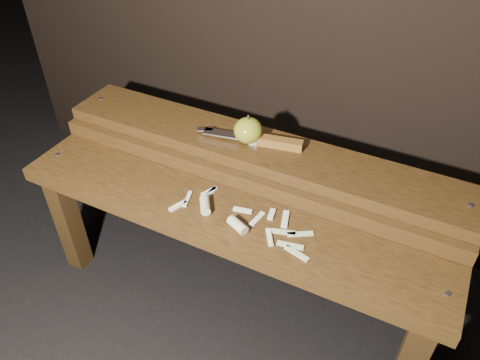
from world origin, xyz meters
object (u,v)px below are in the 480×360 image
at_px(bench_front_tier, 219,234).
at_px(bench_rear_tier, 256,169).
at_px(apple, 248,130).
at_px(knife, 266,141).

relative_size(bench_front_tier, bench_rear_tier, 1.00).
height_order(apple, knife, apple).
relative_size(bench_front_tier, apple, 14.19).
distance_m(bench_front_tier, knife, 0.29).
relative_size(bench_front_tier, knife, 3.89).
xyz_separation_m(bench_front_tier, knife, (0.02, 0.24, 0.16)).
xyz_separation_m(bench_rear_tier, knife, (0.02, 0.01, 0.10)).
xyz_separation_m(bench_front_tier, apple, (-0.03, 0.23, 0.18)).
bearing_deg(bench_front_tier, apple, 97.58).
relative_size(bench_rear_tier, knife, 3.89).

